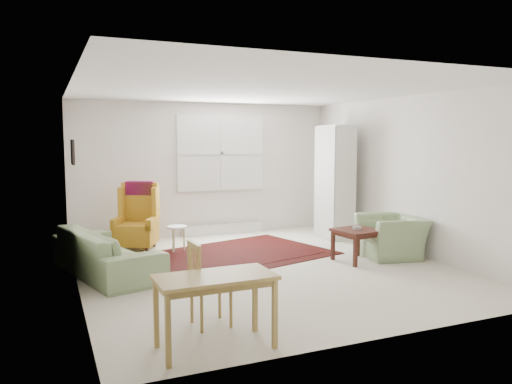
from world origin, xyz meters
name	(u,v)px	position (x,y,z in m)	size (l,w,h in m)	color
room	(260,178)	(0.02, 0.21, 1.26)	(5.04, 5.54, 2.51)	beige
rug	(230,255)	(-0.20, 0.85, 0.02)	(3.08, 1.98, 0.03)	black
sofa	(106,243)	(-2.10, 0.53, 0.42)	(2.08, 0.81, 0.84)	#748D5E
armchair	(391,232)	(2.10, -0.14, 0.38)	(0.97, 0.85, 0.76)	#748D5E
wingback_chair	(136,216)	(-1.47, 1.90, 0.56)	(0.64, 0.68, 1.12)	#AF7C1B
coffee_table	(357,245)	(1.42, -0.20, 0.24)	(0.60, 0.60, 0.49)	#3F1A13
stool	(177,239)	(-0.90, 1.46, 0.21)	(0.32, 0.32, 0.43)	white
cabinet	(335,182)	(2.10, 1.52, 1.03)	(0.43, 0.83, 2.07)	silver
desk	(215,312)	(-1.51, -2.35, 0.32)	(1.02, 0.51, 0.65)	#9E8140
desk_chair	(211,283)	(-1.38, -1.82, 0.42)	(0.37, 0.37, 0.84)	#9E8140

